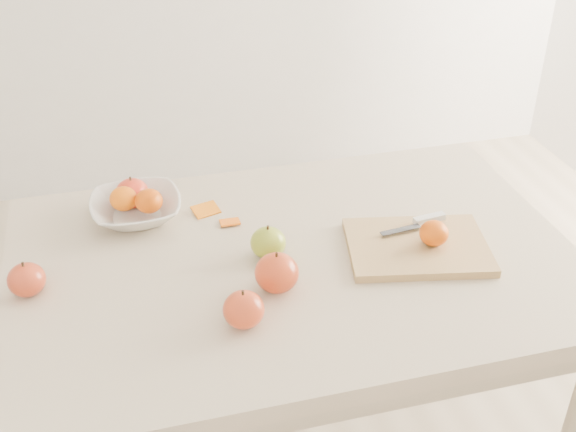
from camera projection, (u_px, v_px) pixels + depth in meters
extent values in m
cube|color=#C6B296|center=(294.00, 263.00, 1.55)|extent=(1.20, 0.80, 0.04)
cylinder|color=#BCAA8E|center=(63.00, 336.00, 1.91)|extent=(0.06, 0.06, 0.71)
cylinder|color=#BCAA8E|center=(438.00, 273.00, 2.14)|extent=(0.06, 0.06, 0.71)
cube|color=tan|center=(417.00, 247.00, 1.55)|extent=(0.33, 0.27, 0.02)
ellipsoid|color=#CC4607|center=(434.00, 233.00, 1.53)|extent=(0.06, 0.06, 0.05)
imported|color=silver|center=(136.00, 209.00, 1.65)|extent=(0.21, 0.21, 0.05)
ellipsoid|color=orange|center=(123.00, 199.00, 1.64)|extent=(0.06, 0.06, 0.06)
ellipsoid|color=#C75307|center=(149.00, 201.00, 1.63)|extent=(0.06, 0.06, 0.06)
cube|color=orange|center=(206.00, 211.00, 1.68)|extent=(0.07, 0.06, 0.01)
cube|color=orange|center=(230.00, 223.00, 1.64)|extent=(0.05, 0.04, 0.01)
cube|color=silver|center=(429.00, 219.00, 1.61)|extent=(0.08, 0.03, 0.01)
cube|color=#3C3E45|center=(401.00, 230.00, 1.57)|extent=(0.10, 0.03, 0.00)
ellipsoid|color=olive|center=(268.00, 243.00, 1.52)|extent=(0.08, 0.08, 0.07)
ellipsoid|color=maroon|center=(277.00, 273.00, 1.42)|extent=(0.09, 0.09, 0.08)
ellipsoid|color=maroon|center=(27.00, 280.00, 1.41)|extent=(0.07, 0.07, 0.07)
ellipsoid|color=maroon|center=(244.00, 309.00, 1.33)|extent=(0.08, 0.08, 0.07)
ellipsoid|color=#A71C1F|center=(132.00, 193.00, 1.69)|extent=(0.08, 0.08, 0.07)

